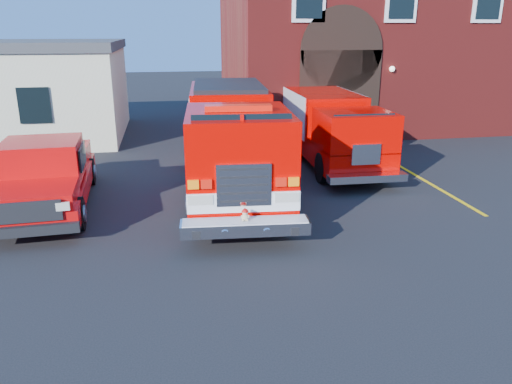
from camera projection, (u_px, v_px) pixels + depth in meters
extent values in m
plane|color=black|center=(248.00, 225.00, 12.92)|extent=(100.00, 100.00, 0.00)
cube|color=#E4B40C|center=(456.00, 199.00, 14.95)|extent=(0.12, 3.00, 0.01)
cube|color=#E4B40C|center=(410.00, 172.00, 17.75)|extent=(0.12, 3.00, 0.01)
cube|color=#E4B40C|center=(376.00, 152.00, 20.56)|extent=(0.12, 3.00, 0.01)
cube|color=maroon|center=(373.00, 46.00, 26.28)|extent=(15.00, 10.00, 8.00)
cube|color=black|center=(339.00, 98.00, 21.62)|extent=(3.60, 0.12, 4.00)
cylinder|color=black|center=(342.00, 50.00, 21.00)|extent=(3.60, 0.12, 3.60)
cube|color=black|center=(402.00, 0.00, 20.77)|extent=(1.40, 0.10, 1.80)
cube|color=black|center=(489.00, 1.00, 21.44)|extent=(1.40, 0.10, 1.80)
cube|color=beige|center=(9.00, 94.00, 22.95)|extent=(10.00, 8.00, 4.00)
cube|color=#3C3F41|center=(2.00, 45.00, 22.28)|extent=(10.20, 8.20, 0.40)
cube|color=black|center=(34.00, 105.00, 19.51)|extent=(1.20, 0.10, 1.40)
cylinder|color=black|center=(195.00, 205.00, 12.69)|extent=(0.45, 1.17, 1.14)
cylinder|color=black|center=(284.00, 202.00, 12.91)|extent=(0.45, 1.17, 1.14)
cube|color=#D60400|center=(233.00, 160.00, 15.84)|extent=(3.31, 9.51, 0.93)
cube|color=#D60400|center=(228.00, 111.00, 17.73)|extent=(2.94, 4.75, 1.66)
cube|color=#D60400|center=(239.00, 142.00, 12.61)|extent=(2.84, 3.51, 1.56)
cube|color=black|center=(242.00, 136.00, 11.26)|extent=(2.28, 0.26, 0.98)
cube|color=red|center=(238.00, 108.00, 12.34)|extent=(1.68, 0.48, 0.15)
cube|color=white|center=(244.00, 202.00, 11.35)|extent=(2.59, 0.26, 0.46)
cube|color=silver|center=(244.00, 185.00, 11.21)|extent=(1.25, 0.16, 0.98)
cube|color=silver|center=(245.00, 227.00, 11.22)|extent=(2.94, 0.79, 0.29)
cube|color=#B7B7BF|center=(192.00, 111.00, 17.60)|extent=(0.33, 3.73, 1.35)
cube|color=#B7B7BF|center=(265.00, 110.00, 17.85)|extent=(0.33, 3.73, 1.35)
sphere|color=beige|center=(245.00, 217.00, 11.15)|extent=(0.18, 0.18, 0.16)
sphere|color=beige|center=(245.00, 212.00, 11.11)|extent=(0.14, 0.14, 0.13)
sphere|color=beige|center=(243.00, 210.00, 11.10)|extent=(0.05, 0.05, 0.05)
sphere|color=beige|center=(247.00, 210.00, 11.11)|extent=(0.05, 0.05, 0.05)
ellipsoid|color=red|center=(245.00, 211.00, 11.10)|extent=(0.15, 0.15, 0.08)
cylinder|color=red|center=(245.00, 212.00, 11.09)|extent=(0.17, 0.17, 0.01)
cylinder|color=black|center=(78.00, 214.00, 12.51)|extent=(0.35, 0.88, 0.86)
cube|color=red|center=(49.00, 187.00, 14.09)|extent=(2.51, 6.05, 0.49)
cube|color=red|center=(33.00, 196.00, 12.01)|extent=(2.08, 1.73, 0.38)
cube|color=red|center=(43.00, 160.00, 13.52)|extent=(2.10, 2.06, 1.08)
cube|color=red|center=(55.00, 158.00, 15.55)|extent=(2.12, 2.38, 0.59)
cube|color=black|center=(29.00, 231.00, 11.30)|extent=(2.21, 0.28, 0.24)
cylinder|color=black|center=(323.00, 168.00, 16.37)|extent=(0.34, 1.01, 1.01)
cylinder|color=black|center=(381.00, 165.00, 16.67)|extent=(0.34, 1.01, 1.01)
cube|color=#D60400|center=(330.00, 142.00, 18.84)|extent=(2.44, 7.37, 0.82)
cube|color=#D60400|center=(321.00, 109.00, 19.80)|extent=(2.38, 4.62, 1.37)
cube|color=#D60400|center=(355.00, 130.00, 16.13)|extent=(2.33, 2.24, 1.19)
cube|color=#B7B7BF|center=(293.00, 112.00, 19.66)|extent=(0.12, 3.85, 1.56)
cube|color=#B7B7BF|center=(349.00, 110.00, 20.00)|extent=(0.12, 3.85, 1.56)
cube|color=silver|center=(367.00, 178.00, 15.27)|extent=(2.48, 0.46, 0.23)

